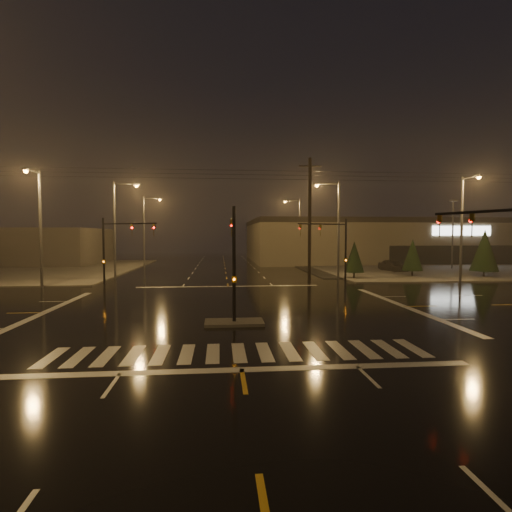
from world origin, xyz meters
name	(u,v)px	position (x,y,z in m)	size (l,w,h in m)	color
ground	(232,309)	(0.00, 0.00, 0.00)	(140.00, 140.00, 0.00)	black
sidewalk_ne	(436,267)	(30.00, 30.00, 0.06)	(36.00, 36.00, 0.12)	#484540
median_island	(234,322)	(0.00, -4.00, 0.07)	(3.00, 1.60, 0.15)	#484540
crosswalk	(239,352)	(0.00, -9.00, 0.01)	(15.00, 2.60, 0.01)	beige
stop_bar_near	(242,370)	(0.00, -11.00, 0.01)	(16.00, 0.50, 0.01)	beige
stop_bar_far	(228,286)	(0.00, 11.00, 0.01)	(16.00, 0.50, 0.01)	beige
parking_lot	(478,268)	(35.00, 28.00, 0.04)	(50.00, 24.00, 0.08)	black
retail_building	(415,239)	(35.00, 45.99, 3.84)	(60.20, 28.30, 7.20)	#6B614C
commercial_block	(2,246)	(-35.00, 42.00, 2.80)	(30.00, 18.00, 5.60)	#403B38
signal_mast_median	(233,250)	(0.00, -3.07, 3.75)	(0.25, 4.59, 6.00)	black
signal_mast_ne	(336,244)	(9.50, 10.14, 3.79)	(4.84, 1.86, 6.00)	black
signal_mast_nw	(115,244)	(-9.50, 10.14, 3.79)	(4.84, 1.86, 6.00)	black
signal_mast_se	(504,257)	(10.23, -9.75, 3.71)	(1.55, 3.87, 6.00)	black
streetlight_1	(117,223)	(-11.18, 18.00, 5.80)	(2.77, 0.32, 10.00)	#38383A
streetlight_2	(146,226)	(-11.18, 34.00, 5.80)	(2.77, 0.32, 10.00)	#38383A
streetlight_3	(336,223)	(11.18, 16.00, 5.80)	(2.77, 0.32, 10.00)	#38383A
streetlight_4	(298,227)	(11.18, 36.00, 5.80)	(2.77, 0.32, 10.00)	#38383A
streetlight_5	(39,220)	(-16.00, 11.18, 5.80)	(0.32, 2.77, 10.00)	#38383A
streetlight_6	(464,222)	(22.00, 11.18, 5.80)	(0.32, 2.77, 10.00)	#38383A
utility_pole_1	(310,219)	(8.00, 14.00, 6.13)	(2.20, 0.32, 12.00)	black
conifer_0	(354,257)	(13.19, 16.00, 2.30)	(2.06, 2.06, 3.92)	black
conifer_1	(413,255)	(20.20, 17.40, 2.40)	(2.19, 2.19, 4.12)	black
conifer_2	(485,250)	(27.59, 16.10, 2.92)	(2.85, 2.85, 5.15)	black
car_parked	(393,265)	(20.78, 23.57, 0.77)	(1.82, 4.51, 1.54)	black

